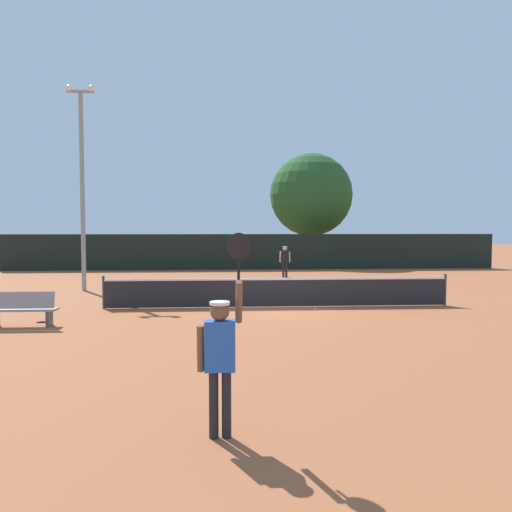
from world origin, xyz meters
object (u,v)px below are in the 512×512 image
Objects in this scene: parked_car_far at (375,251)px; large_tree at (311,195)px; tennis_ball at (315,309)px; parked_car_mid at (278,251)px; spare_racket at (46,320)px; courtside_bench at (21,309)px; parked_car_near at (149,252)px; player_serving at (221,347)px; player_receiving at (285,258)px; light_pole at (82,175)px.

large_tree is at bearing -151.42° from parked_car_far.
parked_car_mid reaches higher than tennis_ball.
large_tree reaches higher than spare_racket.
courtside_bench is 0.41× the size of parked_car_near.
spare_racket is 1.00m from courtside_bench.
parked_car_mid is (9.61, 25.15, 0.30)m from courtside_bench.
courtside_bench is at bearing -104.17° from parked_car_mid.
spare_racket is 0.12× the size of parked_car_mid.
large_tree is at bearing -5.91° from parked_car_near.
courtside_bench is 25.39m from parked_car_near.
player_serving is at bearing -71.93° from parked_car_near.
parked_car_near is (-5.68, 32.77, -0.37)m from player_serving.
large_tree is (3.38, 20.18, 4.92)m from tennis_ball.
large_tree reaches higher than tennis_ball.
tennis_ball is (-0.32, -10.59, -0.97)m from player_receiving.
parked_car_far is (8.45, 11.84, -0.22)m from player_receiving.
light_pole is at bearing -129.55° from large_tree.
light_pole is 1.07× the size of large_tree.
tennis_ball is at bearing -61.37° from parked_car_near.
courtside_bench is at bearing -117.50° from large_tree.
tennis_ball is at bearing -99.50° from large_tree.
player_receiving is at bearing 55.35° from spare_racket.
player_serving is at bearing -54.25° from courtside_bench.
large_tree is at bearing 62.31° from spare_racket.
parked_car_far is at bearing 5.67° from parked_car_near.
spare_racket is (-8.25, -11.94, -0.98)m from player_receiving.
light_pole reaches higher than courtside_bench.
courtside_bench is 26.93m from parked_car_mid.
tennis_ball is 0.01× the size of large_tree.
light_pole is (-0.46, 7.71, 4.31)m from courtside_bench.
tennis_ball is at bearing 72.86° from player_serving.
parked_car_far is (16.71, 23.79, 0.76)m from spare_racket.
player_serving is 0.33× the size of large_tree.
spare_racket is 8.42m from light_pole.
spare_racket is 0.12× the size of parked_car_near.
large_tree reaches higher than player_receiving.
tennis_ball is 11.37m from light_pole.
large_tree reaches higher than player_serving.
parked_car_far is (8.78, 22.43, 0.74)m from tennis_ball.
player_receiving is at bearing 56.06° from courtside_bench.
courtside_bench is 0.23× the size of large_tree.
parked_car_mid is at bearing 69.14° from spare_racket.
player_receiving is 0.21× the size of large_tree.
light_pole reaches higher than spare_racket.
player_serving is 0.59× the size of parked_car_far.
large_tree is 1.79× the size of parked_car_near.
courtside_bench reaches higher than tennis_ball.
parked_car_mid is (-2.03, 2.79, -4.18)m from large_tree.
player_receiving is at bearing -119.52° from parked_car_far.
light_pole is at bearing 93.40° from courtside_bench.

